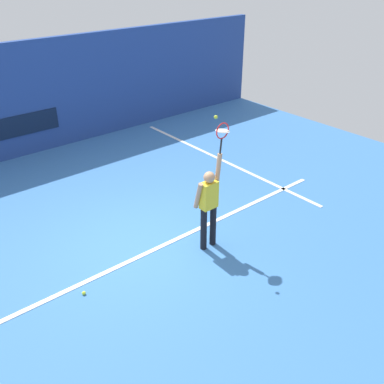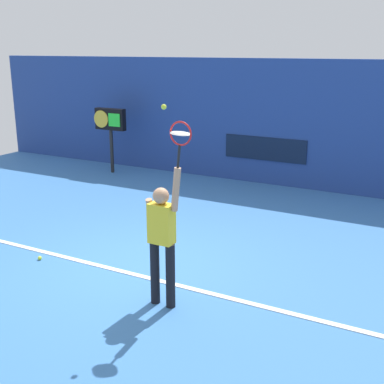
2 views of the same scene
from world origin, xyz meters
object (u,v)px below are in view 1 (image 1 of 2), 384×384
at_px(tennis_player, 209,203).
at_px(tennis_ball, 216,117).
at_px(tennis_racket, 222,133).
at_px(spare_ball, 84,293).

distance_m(tennis_player, tennis_ball, 1.74).
bearing_deg(tennis_ball, tennis_player, 152.97).
relative_size(tennis_racket, spare_ball, 9.07).
height_order(tennis_ball, spare_ball, tennis_ball).
xyz_separation_m(tennis_player, tennis_ball, (0.09, -0.04, 1.74)).
xyz_separation_m(tennis_racket, tennis_ball, (-0.21, -0.04, 0.35)).
xyz_separation_m(tennis_player, spare_ball, (-2.64, 0.31, -0.98)).
distance_m(tennis_player, spare_ball, 2.83).
distance_m(tennis_player, tennis_racket, 1.42).
xyz_separation_m(tennis_player, tennis_racket, (0.30, -0.00, 1.38)).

